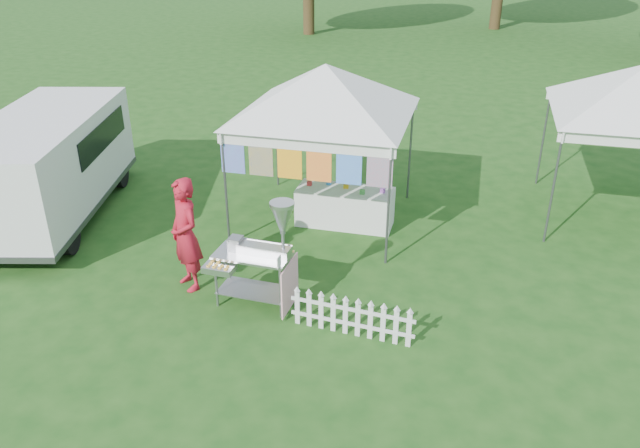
# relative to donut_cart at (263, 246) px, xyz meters

# --- Properties ---
(ground) EXTENTS (120.00, 120.00, 0.00)m
(ground) POSITION_rel_donut_cart_xyz_m (0.13, -0.34, -1.02)
(ground) COLOR #194614
(ground) RESTS_ON ground
(canopy_main) EXTENTS (4.24, 4.24, 3.45)m
(canopy_main) POSITION_rel_donut_cart_xyz_m (0.13, 3.15, 1.97)
(canopy_main) COLOR #59595E
(canopy_main) RESTS_ON ground
(donut_cart) EXTENTS (1.28, 0.81, 1.73)m
(donut_cart) POSITION_rel_donut_cart_xyz_m (0.00, 0.00, 0.00)
(donut_cart) COLOR gray
(donut_cart) RESTS_ON ground
(vendor) EXTENTS (0.79, 0.76, 1.83)m
(vendor) POSITION_rel_donut_cart_xyz_m (-1.35, 0.23, -0.10)
(vendor) COLOR #AE1527
(vendor) RESTS_ON ground
(cargo_van) EXTENTS (3.00, 5.07, 1.98)m
(cargo_van) POSITION_rel_donut_cart_xyz_m (-5.05, 2.08, 0.05)
(cargo_van) COLOR silver
(cargo_van) RESTS_ON ground
(picket_fence) EXTENTS (1.80, 0.18, 0.56)m
(picket_fence) POSITION_rel_donut_cart_xyz_m (1.40, -0.40, -0.73)
(picket_fence) COLOR silver
(picket_fence) RESTS_ON ground
(display_table) EXTENTS (1.80, 0.70, 0.72)m
(display_table) POSITION_rel_donut_cart_xyz_m (0.55, 3.03, -0.66)
(display_table) COLOR white
(display_table) RESTS_ON ground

